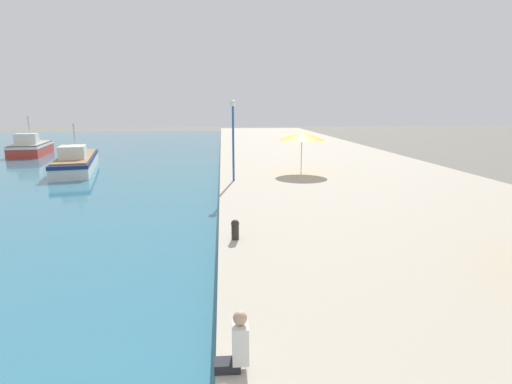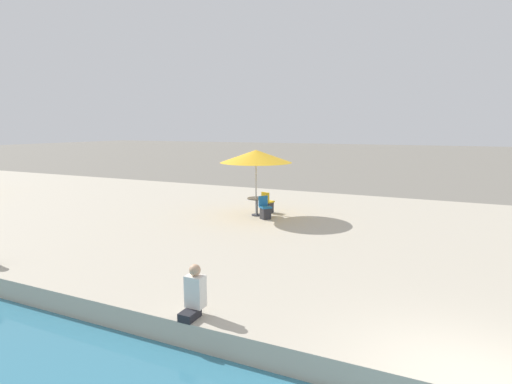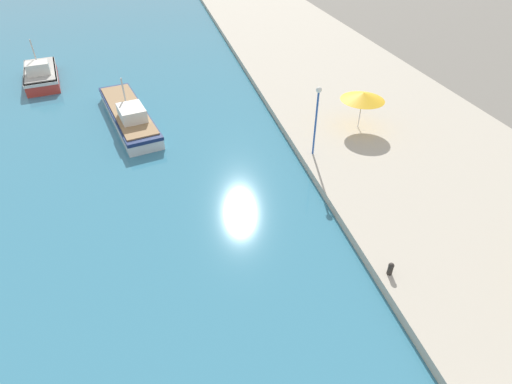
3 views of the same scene
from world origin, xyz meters
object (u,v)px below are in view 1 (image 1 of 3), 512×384
object	(u,v)px
mooring_bollard	(235,229)
lamppost	(233,127)
fishing_boat_mid	(31,147)
cafe_umbrella_white	(302,136)
fishing_boat_near	(76,161)
person_at_quay	(238,344)

from	to	relation	value
mooring_bollard	lamppost	distance (m)	10.89
fishing_boat_mid	mooring_bollard	bearing A→B (deg)	-67.17
cafe_umbrella_white	lamppost	distance (m)	5.29
cafe_umbrella_white	mooring_bollard	bearing A→B (deg)	-109.73
mooring_bollard	lamppost	size ratio (longest dim) A/B	0.14
fishing_boat_mid	cafe_umbrella_white	xyz separation A→B (m)	(24.16, -16.10, 2.12)
fishing_boat_near	lamppost	distance (m)	14.75
cafe_umbrella_white	mooring_bollard	xyz separation A→B (m)	(-4.75, -13.24, -2.03)
fishing_boat_near	fishing_boat_mid	world-z (taller)	fishing_boat_mid
fishing_boat_near	lamppost	world-z (taller)	lamppost
cafe_umbrella_white	fishing_boat_mid	bearing A→B (deg)	146.31
fishing_boat_near	person_at_quay	xyz separation A→B (m)	(11.29, -25.51, 0.27)
mooring_bollard	lamppost	world-z (taller)	lamppost
fishing_boat_near	cafe_umbrella_white	world-z (taller)	fishing_boat_near
cafe_umbrella_white	person_at_quay	bearing A→B (deg)	-104.00
fishing_boat_near	fishing_boat_mid	distance (m)	13.04
person_at_quay	lamppost	distance (m)	17.26
person_at_quay	cafe_umbrella_white	bearing A→B (deg)	76.00
fishing_boat_mid	person_at_quay	world-z (taller)	fishing_boat_mid
person_at_quay	mooring_bollard	world-z (taller)	person_at_quay
cafe_umbrella_white	mooring_bollard	size ratio (longest dim) A/B	4.72
cafe_umbrella_white	fishing_boat_near	bearing A→B (deg)	160.44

